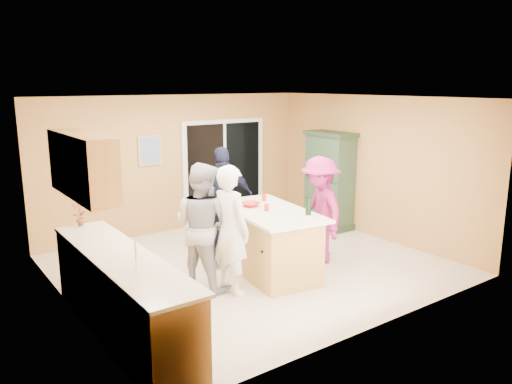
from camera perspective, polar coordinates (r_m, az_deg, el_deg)
floor at (r=7.95m, az=-0.46°, el=-8.38°), size 5.50×5.50×0.00m
ceiling at (r=7.44m, az=-0.50°, el=10.69°), size 5.50×5.00×0.10m
wall_back at (r=9.71m, az=-9.03°, el=3.23°), size 5.50×0.10×2.60m
wall_front at (r=5.79m, az=13.96°, el=-3.24°), size 5.50×0.10×2.60m
wall_left at (r=6.45m, az=-20.88°, el=-2.09°), size 0.10×5.00×2.60m
wall_right at (r=9.42m, az=13.34°, el=2.77°), size 0.10×5.00×2.60m
left_cabinet_run at (r=5.85m, az=-14.57°, el=-11.82°), size 0.65×3.05×1.24m
upper_cabinets at (r=6.20m, az=-19.25°, el=2.90°), size 0.35×1.60×0.75m
sliding_door at (r=10.23m, az=-3.63°, el=2.40°), size 1.90×0.07×2.10m
framed_picture at (r=9.41m, az=-12.02°, el=4.68°), size 0.46×0.04×0.56m
kitchen_island at (r=7.50m, az=1.45°, el=-5.92°), size 1.26×2.00×0.99m
green_hutch at (r=9.90m, az=8.37°, el=1.21°), size 0.54×1.03×1.89m
woman_white at (r=6.73m, az=-2.93°, el=-4.33°), size 0.51×0.70×1.77m
woman_grey at (r=6.91m, az=-6.15°, el=-3.93°), size 0.97×1.07×1.78m
woman_navy at (r=8.47m, az=-3.74°, el=-0.81°), size 1.12×0.71×1.78m
woman_magenta at (r=7.92m, az=7.29°, el=-2.09°), size 0.89×1.23×1.71m
serving_bowl at (r=7.55m, az=-0.60°, el=-1.42°), size 0.30×0.30×0.06m
tulip_vase at (r=7.06m, az=-19.54°, el=-2.32°), size 0.20×0.14×0.35m
tumbler_near at (r=7.28m, az=1.21°, el=-1.76°), size 0.09×0.09×0.10m
tumbler_far at (r=7.90m, az=0.93°, el=-0.63°), size 0.09×0.09×0.11m
wine_bottle at (r=7.03m, az=6.00°, el=-1.61°), size 0.08×0.08×0.36m
white_plate at (r=7.04m, az=5.73°, el=-2.70°), size 0.28×0.28×0.01m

